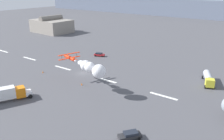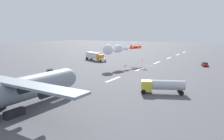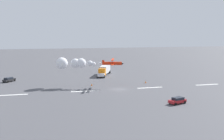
# 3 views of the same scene
# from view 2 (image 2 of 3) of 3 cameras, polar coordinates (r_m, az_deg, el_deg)

# --- Properties ---
(ground_plane) EXTENTS (440.00, 440.00, 0.00)m
(ground_plane) POSITION_cam_2_polar(r_m,az_deg,el_deg) (86.18, 9.94, 1.19)
(ground_plane) COLOR #4C4C51
(ground_plane) RESTS_ON ground
(runway_stripe_0) EXTENTS (8.00, 0.90, 0.01)m
(runway_stripe_0) POSITION_cam_2_polar(r_m,az_deg,el_deg) (152.07, 18.74, 4.55)
(runway_stripe_0) COLOR white
(runway_stripe_0) RESTS_ON ground
(runway_stripe_1) EXTENTS (8.00, 0.90, 0.01)m
(runway_stripe_1) POSITION_cam_2_polar(r_m,az_deg,el_deg) (132.98, 17.12, 3.94)
(runway_stripe_1) COLOR white
(runway_stripe_1) RESTS_ON ground
(runway_stripe_2) EXTENTS (8.00, 0.90, 0.01)m
(runway_stripe_2) POSITION_cam_2_polar(r_m,az_deg,el_deg) (114.04, 14.95, 3.12)
(runway_stripe_2) COLOR white
(runway_stripe_2) RESTS_ON ground
(runway_stripe_3) EXTENTS (8.00, 0.90, 0.01)m
(runway_stripe_3) POSITION_cam_2_polar(r_m,az_deg,el_deg) (95.37, 11.94, 1.96)
(runway_stripe_3) COLOR white
(runway_stripe_3) RESTS_ON ground
(runway_stripe_4) EXTENTS (8.00, 0.90, 0.01)m
(runway_stripe_4) POSITION_cam_2_polar(r_m,az_deg,el_deg) (77.14, 7.48, 0.25)
(runway_stripe_4) COLOR white
(runway_stripe_4) RESTS_ON ground
(runway_stripe_5) EXTENTS (8.00, 0.90, 0.01)m
(runway_stripe_5) POSITION_cam_2_polar(r_m,az_deg,el_deg) (59.77, 0.36, -2.49)
(runway_stripe_5) COLOR white
(runway_stripe_5) RESTS_ON ground
(runway_stripe_6) EXTENTS (8.00, 0.90, 0.01)m
(runway_stripe_6) POSITION_cam_2_polar(r_m,az_deg,el_deg) (44.28, -12.20, -7.18)
(runway_stripe_6) COLOR white
(runway_stripe_6) RESTS_ON ground
(cargo_transport_plane) EXTENTS (28.87, 31.09, 11.39)m
(cargo_transport_plane) POSITION_cam_2_polar(r_m,az_deg,el_deg) (39.28, -24.31, -4.84)
(cargo_transport_plane) COLOR gray
(cargo_transport_plane) RESTS_ON ground
(stunt_biplane_red) EXTENTS (20.49, 9.61, 3.66)m
(stunt_biplane_red) POSITION_cam_2_polar(r_m,az_deg,el_deg) (78.66, 1.01, 5.67)
(stunt_biplane_red) COLOR red
(semi_truck_orange) EXTENTS (8.10, 13.57, 3.70)m
(semi_truck_orange) POSITION_cam_2_polar(r_m,az_deg,el_deg) (100.34, -4.63, 3.75)
(semi_truck_orange) COLOR silver
(semi_truck_orange) RESTS_ON ground
(fuel_tanker_truck) EXTENTS (5.86, 9.35, 2.90)m
(fuel_tanker_truck) POSITION_cam_2_polar(r_m,az_deg,el_deg) (46.99, 13.17, -4.02)
(fuel_tanker_truck) COLOR yellow
(fuel_tanker_truck) RESTS_ON ground
(followme_car_yellow) EXTENTS (4.15, 4.68, 1.52)m
(followme_car_yellow) POSITION_cam_2_polar(r_m,az_deg,el_deg) (70.30, -16.23, -0.34)
(followme_car_yellow) COLOR #262628
(followme_car_yellow) RESTS_ON ground
(airport_staff_sedan) EXTENTS (4.60, 3.04, 1.52)m
(airport_staff_sedan) POSITION_cam_2_polar(r_m,az_deg,el_deg) (90.28, 23.55, 1.43)
(airport_staff_sedan) COLOR #B21E23
(airport_staff_sedan) RESTS_ON ground
(traffic_cone_near) EXTENTS (0.44, 0.44, 0.75)m
(traffic_cone_near) POSITION_cam_2_polar(r_m,az_deg,el_deg) (99.31, 8.09, 2.61)
(traffic_cone_near) COLOR orange
(traffic_cone_near) RESTS_ON ground
(traffic_cone_far) EXTENTS (0.44, 0.44, 0.75)m
(traffic_cone_far) POSITION_cam_2_polar(r_m,az_deg,el_deg) (83.01, 3.56, 1.26)
(traffic_cone_far) COLOR orange
(traffic_cone_far) RESTS_ON ground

